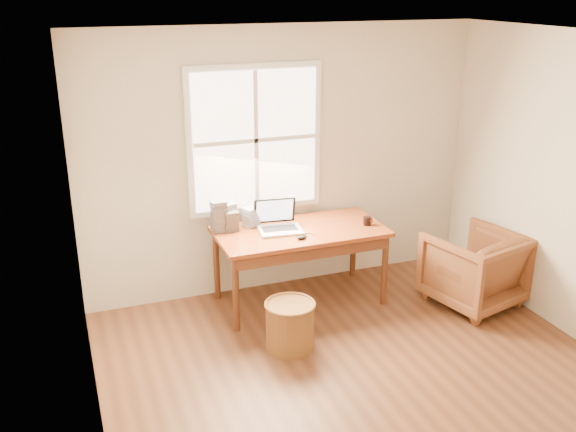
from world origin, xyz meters
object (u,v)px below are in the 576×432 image
wicker_stool (290,326)px  armchair (474,268)px  laptop (281,218)px  cd_stack_a (229,216)px  coffee_mug (367,221)px  desk (300,231)px

wicker_stool → armchair: bearing=4.3°
laptop → cd_stack_a: (-0.43, 0.27, -0.02)m
armchair → cd_stack_a: size_ratio=3.23×
cd_stack_a → coffee_mug: bearing=-17.2°
desk → armchair: 1.71m
desk → coffee_mug: coffee_mug is taller
coffee_mug → cd_stack_a: (-1.26, 0.39, 0.08)m
coffee_mug → cd_stack_a: 1.33m
desk → armchair: (1.55, -0.63, -0.37)m
wicker_stool → coffee_mug: bearing=32.2°
armchair → desk: bearing=-35.7°
wicker_stool → coffee_mug: size_ratio=4.92×
cd_stack_a → wicker_stool: bearing=-77.8°
desk → wicker_stool: 1.01m
coffee_mug → desk: bearing=176.2°
laptop → cd_stack_a: 0.50m
armchair → wicker_stool: (-1.94, -0.15, -0.16)m
armchair → laptop: size_ratio=2.05×
armchair → wicker_stool: size_ratio=1.95×
armchair → cd_stack_a: cd_stack_a is taller
wicker_stool → laptop: 1.06m
desk → cd_stack_a: size_ratio=6.46×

